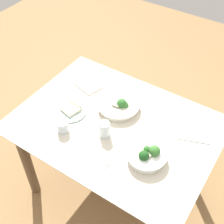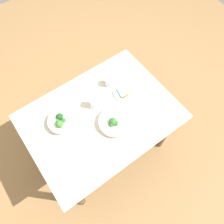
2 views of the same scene
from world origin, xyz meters
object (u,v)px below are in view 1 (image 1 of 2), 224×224
at_px(table_knife_left, 193,141).
at_px(fork_by_near_bowl, 109,157).
at_px(broccoli_bowl_far, 147,155).
at_px(napkin_folded_upper, 88,86).
at_px(water_glass_side, 104,129).
at_px(broccoli_bowl_near, 119,105).
at_px(table_knife_right, 189,119).
at_px(water_glass_center, 63,126).
at_px(fork_by_far_bowl, 105,168).
at_px(bread_side_plate, 71,111).

bearing_deg(table_knife_left, fork_by_near_bowl, -154.38).
bearing_deg(broccoli_bowl_far, table_knife_left, -122.54).
bearing_deg(napkin_folded_upper, water_glass_side, 138.72).
relative_size(fork_by_near_bowl, napkin_folded_upper, 0.63).
height_order(broccoli_bowl_near, water_glass_side, water_glass_side).
xyz_separation_m(broccoli_bowl_far, table_knife_right, (-0.08, -0.42, -0.03)).
bearing_deg(water_glass_center, fork_by_near_bowl, 177.93).
height_order(fork_by_far_bowl, napkin_folded_upper, napkin_folded_upper).
relative_size(fork_by_far_bowl, table_knife_right, 0.49).
xyz_separation_m(water_glass_center, water_glass_side, (-0.23, -0.11, 0.01)).
bearing_deg(water_glass_center, broccoli_bowl_far, -170.39).
height_order(water_glass_side, napkin_folded_upper, water_glass_side).
xyz_separation_m(broccoli_bowl_far, fork_by_near_bowl, (0.19, 0.10, -0.03)).
relative_size(water_glass_center, fork_by_near_bowl, 0.70).
height_order(fork_by_near_bowl, table_knife_left, same).
bearing_deg(water_glass_center, fork_by_far_bowl, 166.12).
height_order(broccoli_bowl_near, table_knife_right, broccoli_bowl_near).
relative_size(fork_by_near_bowl, table_knife_right, 0.50).
bearing_deg(napkin_folded_upper, broccoli_bowl_near, 167.11).
bearing_deg(bread_side_plate, fork_by_near_bowl, 158.18).
relative_size(water_glass_center, napkin_folded_upper, 0.44).
bearing_deg(water_glass_side, broccoli_bowl_far, 176.71).
bearing_deg(broccoli_bowl_far, water_glass_side, -3.29).
relative_size(water_glass_side, table_knife_left, 0.55).
bearing_deg(fork_by_far_bowl, napkin_folded_upper, 42.67).
bearing_deg(bread_side_plate, fork_by_far_bowl, 150.64).
bearing_deg(fork_by_far_bowl, table_knife_right, -23.12).
bearing_deg(fork_by_far_bowl, water_glass_side, 33.20).
height_order(table_knife_left, napkin_folded_upper, napkin_folded_upper).
relative_size(broccoli_bowl_far, water_glass_side, 2.23).
distance_m(water_glass_side, table_knife_left, 0.53).
height_order(broccoli_bowl_near, fork_by_far_bowl, broccoli_bowl_near).
xyz_separation_m(bread_side_plate, fork_by_far_bowl, (-0.43, 0.24, -0.01)).
height_order(table_knife_right, napkin_folded_upper, napkin_folded_upper).
relative_size(water_glass_side, fork_by_near_bowl, 0.96).
xyz_separation_m(bread_side_plate, water_glass_side, (-0.29, 0.04, 0.04)).
distance_m(broccoli_bowl_far, table_knife_right, 0.43).
relative_size(broccoli_bowl_near, table_knife_left, 1.47).
distance_m(fork_by_far_bowl, table_knife_left, 0.56).
xyz_separation_m(water_glass_side, table_knife_left, (-0.47, -0.25, -0.05)).
distance_m(table_knife_left, table_knife_right, 0.18).
xyz_separation_m(bread_side_plate, napkin_folded_upper, (0.06, -0.26, -0.01)).
relative_size(bread_side_plate, table_knife_right, 0.96).
bearing_deg(water_glass_side, bread_side_plate, -8.35).
bearing_deg(table_knife_right, water_glass_center, -91.35).
bearing_deg(table_knife_right, table_knife_left, -9.95).
xyz_separation_m(water_glass_side, fork_by_far_bowl, (-0.14, 0.20, -0.05)).
height_order(water_glass_center, fork_by_far_bowl, water_glass_center).
bearing_deg(fork_by_far_bowl, water_glass_center, 74.93).
distance_m(bread_side_plate, fork_by_far_bowl, 0.49).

